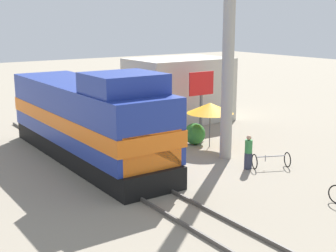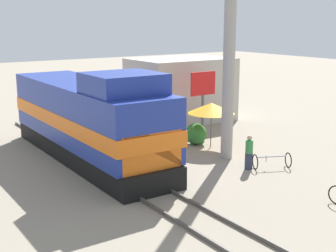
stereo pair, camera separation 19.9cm
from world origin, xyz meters
The scene contains 11 objects.
ground_plane centered at (0.00, 0.00, 0.00)m, with size 120.00×120.00×0.00m, color gray.
rail_near centered at (-0.72, 0.00, 0.07)m, with size 0.08×28.96×0.15m, color #4C4742.
rail_far centered at (0.72, 0.00, 0.07)m, with size 0.08×28.96×0.15m, color #4C4742.
locomotive centered at (0.00, 4.34, 1.99)m, with size 3.19×12.45×4.58m.
utility_pole centered at (5.70, 0.96, 5.79)m, with size 1.80×0.57×11.51m.
vendor_umbrella centered at (6.33, 2.95, 2.14)m, with size 2.49×2.49×2.42m.
billboard_sign centered at (7.85, 5.62, 2.76)m, with size 1.77×0.12×3.72m.
shrub_cluster centered at (6.01, 3.85, 0.59)m, with size 1.18×1.18×1.18m, color #2D722D.
person_bystander centered at (5.36, -0.98, 0.86)m, with size 0.34×0.34×1.60m.
bicycle centered at (6.33, -1.49, 0.37)m, with size 1.81×1.33×0.71m.
building_block_distant centered at (8.97, 9.42, 2.10)m, with size 6.47×4.37×4.20m, color #B7B2A3.
Camera 2 is at (-9.16, -15.89, 6.73)m, focal length 50.00 mm.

